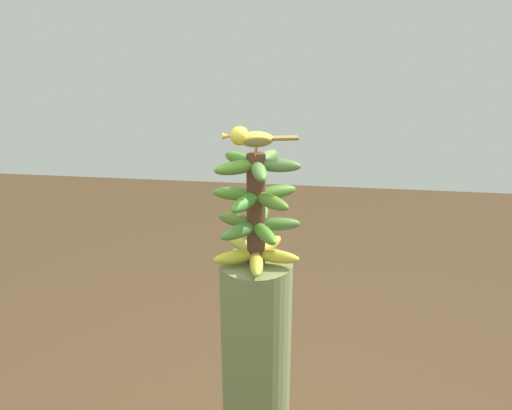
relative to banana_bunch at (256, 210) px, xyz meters
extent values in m
cylinder|color=#4C2D1E|center=(0.00, 0.00, 0.00)|extent=(0.05, 0.05, 0.34)
ellipsoid|color=gold|center=(0.03, 0.05, -0.14)|extent=(0.10, 0.14, 0.04)
ellipsoid|color=gold|center=(-0.04, 0.04, -0.14)|extent=(0.13, 0.13, 0.04)
ellipsoid|color=gold|center=(-0.06, -0.03, -0.14)|extent=(0.15, 0.10, 0.04)
ellipsoid|color=gold|center=(0.01, -0.06, -0.14)|extent=(0.06, 0.15, 0.04)
ellipsoid|color=gold|center=(0.06, -0.01, -0.14)|extent=(0.15, 0.06, 0.04)
ellipsoid|color=#4B6C24|center=(-0.05, 0.02, -0.05)|extent=(0.15, 0.09, 0.04)
ellipsoid|color=#43752F|center=(-0.04, -0.05, -0.05)|extent=(0.13, 0.13, 0.04)
ellipsoid|color=#497D25|center=(0.03, -0.05, -0.05)|extent=(0.10, 0.14, 0.04)
ellipsoid|color=#426E2B|center=(0.06, 0.01, -0.05)|extent=(0.15, 0.07, 0.04)
ellipsoid|color=#4A7A2C|center=(0.01, 0.06, -0.05)|extent=(0.05, 0.15, 0.04)
ellipsoid|color=#457225|center=(0.05, 0.03, 0.05)|extent=(0.14, 0.11, 0.04)
ellipsoid|color=#507A32|center=(-0.01, 0.06, 0.05)|extent=(0.07, 0.15, 0.04)
ellipsoid|color=#477C25|center=(-0.06, 0.00, 0.05)|extent=(0.15, 0.05, 0.04)
ellipsoid|color=#3E7929|center=(-0.02, -0.05, 0.05)|extent=(0.09, 0.15, 0.04)
ellipsoid|color=#507526|center=(0.04, -0.04, 0.05)|extent=(0.13, 0.12, 0.04)
ellipsoid|color=#496F31|center=(0.01, -0.06, 0.14)|extent=(0.07, 0.15, 0.04)
ellipsoid|color=#4B6E35|center=(0.06, 0.00, 0.14)|extent=(0.15, 0.05, 0.04)
ellipsoid|color=#4E7534|center=(0.02, 0.05, 0.14)|extent=(0.09, 0.15, 0.04)
ellipsoid|color=#3E7424|center=(-0.04, 0.04, 0.14)|extent=(0.14, 0.12, 0.04)
ellipsoid|color=#4B7823|center=(-0.05, -0.03, 0.14)|extent=(0.14, 0.11, 0.04)
cone|color=brown|center=(-0.02, 0.03, 0.02)|extent=(0.04, 0.04, 0.06)
cylinder|color=#C68933|center=(0.00, 0.01, 0.18)|extent=(0.01, 0.01, 0.02)
cylinder|color=#C68933|center=(0.00, -0.01, 0.18)|extent=(0.01, 0.01, 0.02)
ellipsoid|color=gold|center=(0.00, 0.00, 0.21)|extent=(0.11, 0.06, 0.04)
ellipsoid|color=brown|center=(0.00, 0.02, 0.21)|extent=(0.08, 0.02, 0.03)
ellipsoid|color=brown|center=(0.01, -0.02, 0.21)|extent=(0.08, 0.02, 0.03)
cube|color=brown|center=(0.08, 0.01, 0.22)|extent=(0.08, 0.04, 0.01)
sphere|color=gold|center=(-0.04, -0.01, 0.23)|extent=(0.05, 0.05, 0.05)
sphere|color=black|center=(-0.05, -0.03, 0.23)|extent=(0.01, 0.01, 0.01)
cone|color=orange|center=(-0.08, -0.02, 0.23)|extent=(0.03, 0.02, 0.02)
camera|label=1|loc=(0.18, -1.58, 0.69)|focal=41.58mm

